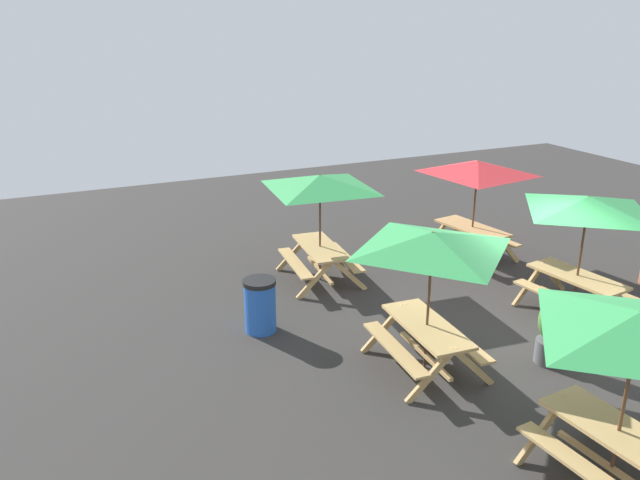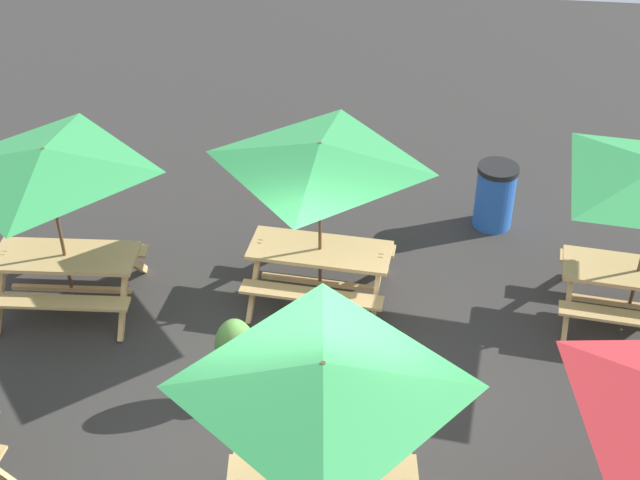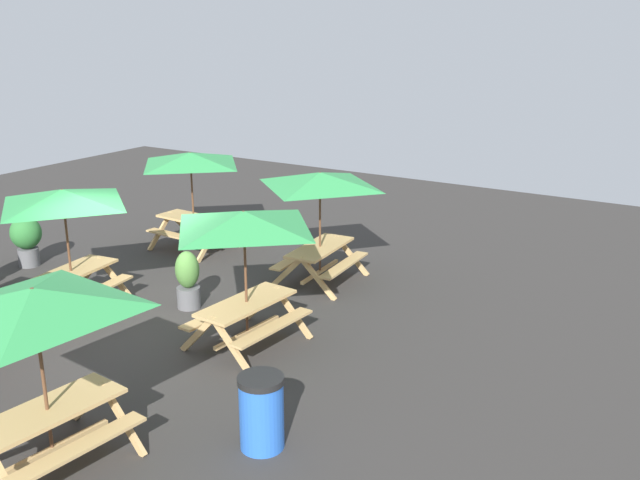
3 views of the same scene
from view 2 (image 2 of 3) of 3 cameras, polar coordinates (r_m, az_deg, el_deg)
The scene contains 6 objects.
ground_plane at distance 10.17m, azimuth -0.35°, elevation -11.23°, with size 27.02×27.02×0.00m, color #33302D.
picnic_table_1 at distance 10.60m, azimuth -0.00°, elevation 4.79°, with size 2.14×2.14×2.34m.
picnic_table_2 at distance 10.97m, azimuth -17.05°, elevation 4.22°, with size 2.14×2.14×2.34m.
picnic_table_4 at distance 7.66m, azimuth 0.20°, elevation -9.54°, with size 2.24×2.24×2.34m.
trash_bin_blue at distance 13.05m, azimuth 11.13°, elevation 2.80°, with size 0.59×0.59×0.98m.
potted_plant_0 at distance 10.06m, azimuth -5.40°, elevation -7.60°, with size 0.45×0.45×1.10m.
Camera 2 is at (-0.94, 6.90, 7.42)m, focal length 50.00 mm.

